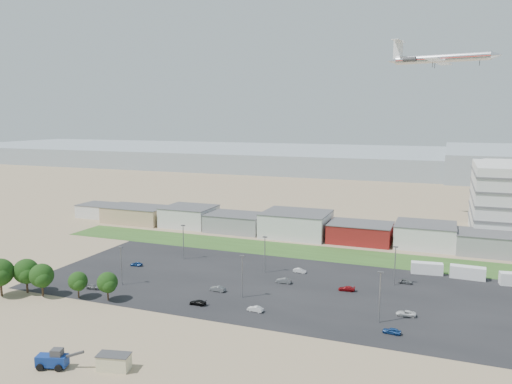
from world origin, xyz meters
The scene contains 32 objects.
ground centered at (0.00, 0.00, 0.00)m, with size 700.00×700.00×0.00m, color #947B5E.
parking_lot centered at (5.00, 20.00, 0.01)m, with size 120.00×50.00×0.01m, color black.
grass_strip centered at (0.00, 52.00, 0.01)m, with size 160.00×16.00×0.02m, color #31521E.
hills_backdrop centered at (40.00, 315.00, 4.50)m, with size 700.00×200.00×9.00m, color gray, non-canonical shape.
building_row centered at (-17.00, 71.00, 4.00)m, with size 170.00×20.00×8.00m, color silver, non-canonical shape.
portable_shed centered at (-7.28, -28.04, 1.33)m, with size 5.29×2.75×2.66m, color beige, non-canonical shape.
telehandler centered at (-16.96, -31.21, 1.65)m, with size 7.92×2.64×3.30m, color navy, non-canonical shape.
box_trailer_a centered at (37.75, 42.59, 1.48)m, with size 7.88×2.46×2.95m, color silver, non-canonical shape.
box_trailer_b centered at (47.51, 42.16, 1.57)m, with size 8.39×2.62×3.15m, color silver, non-canonical shape.
tree_far_left centered at (-52.06, -9.35, 4.94)m, with size 6.58×6.58×9.87m, color black, non-canonical shape.
tree_left centered at (-48.17, -5.67, 4.57)m, with size 6.10×6.10×9.14m, color black, non-canonical shape.
tree_mid centered at (-43.11, -6.16, 4.31)m, with size 5.75×5.75×8.62m, color black, non-canonical shape.
tree_right centered at (-34.86, -4.00, 3.43)m, with size 4.57×4.57×6.86m, color black, non-canonical shape.
tree_near centered at (-27.68, -2.90, 3.66)m, with size 4.87×4.87×7.31m, color black, non-canonical shape.
lightpole_front_l centered at (-31.10, 6.95, 4.71)m, with size 1.11×0.46×9.42m, color slate, non-canonical shape.
lightpole_front_m centered at (-0.46, 9.47, 4.88)m, with size 1.15×0.48×9.76m, color slate, non-canonical shape.
lightpole_front_r centered at (30.20, 6.38, 5.21)m, with size 1.23×0.51×10.42m, color slate, non-canonical shape.
lightpole_back_l centered at (-28.03, 31.94, 4.97)m, with size 1.17×0.49×9.94m, color slate, non-canonical shape.
lightpole_back_m centered at (-1.98, 28.53, 4.81)m, with size 1.13×0.47×9.63m, color slate, non-canonical shape.
lightpole_back_r centered at (30.75, 30.52, 4.80)m, with size 1.13×0.47×9.61m, color slate, non-canonical shape.
airliner centered at (37.33, 110.51, 61.78)m, with size 40.85×27.85×12.07m, color silver, non-canonical shape.
parked_car_0 centered at (34.93, 11.72, 0.55)m, with size 1.83×3.97×1.10m, color silver.
parked_car_2 centered at (33.15, 1.91, 0.58)m, with size 1.37×3.42×1.16m, color navy.
parked_car_3 centered at (-7.75, 1.81, 0.55)m, with size 1.54×3.79×1.10m, color black.
parked_car_4 centered at (-7.41, 11.12, 0.63)m, with size 1.33×3.82×1.26m, color #595B5E.
parked_car_5 centered at (-36.75, 21.22, 0.57)m, with size 1.34×3.34×1.14m, color navy.
parked_car_7 centered at (5.26, 22.18, 0.63)m, with size 1.33×3.82×1.26m, color #595B5E.
parked_car_8 centered at (33.27, 32.50, 0.55)m, with size 1.31×3.25×1.11m, color #595B5E.
parked_car_10 centered at (-35.43, 1.96, 0.55)m, with size 1.54×3.79×1.10m, color #595B5E.
parked_car_11 centered at (6.66, 31.56, 0.56)m, with size 1.19×3.42×1.13m, color silver.
parked_car_12 centered at (20.76, 22.21, 0.56)m, with size 1.57×3.86×1.12m, color maroon.
parked_car_13 centered at (5.26, 2.82, 0.57)m, with size 1.21×3.47×1.14m, color silver.
Camera 1 is at (41.12, -90.11, 40.42)m, focal length 35.00 mm.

